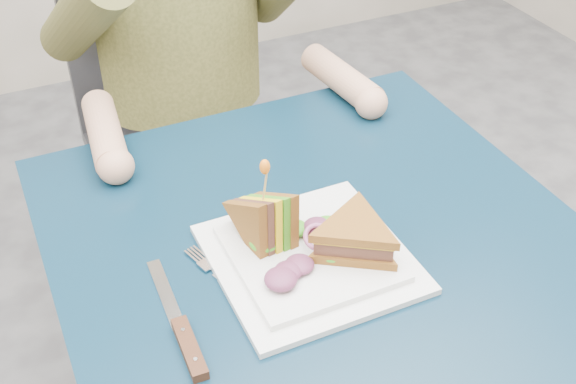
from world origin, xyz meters
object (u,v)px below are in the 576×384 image
chair (175,107)px  plate (310,257)px  table (317,274)px  fork (230,284)px  knife (185,337)px  sandwich_flat (355,237)px  sandwich_upright (266,221)px

chair → plate: chair is taller
table → plate: plate is taller
fork → knife: size_ratio=0.79×
chair → knife: 0.90m
sandwich_flat → fork: bearing=171.0°
knife → sandwich_upright: bearing=34.6°
table → plate: (-0.04, -0.05, 0.09)m
sandwich_upright → fork: 0.10m
table → sandwich_flat: size_ratio=3.92×
sandwich_flat → fork: size_ratio=1.09×
fork → plate: bearing=-1.1°
table → chair: size_ratio=0.81×
chair → knife: bearing=-105.7°
table → knife: (-0.24, -0.11, 0.09)m
chair → sandwich_upright: 0.79m
sandwich_upright → knife: 0.20m
plate → sandwich_upright: (-0.05, 0.04, 0.05)m
sandwich_flat → fork: (-0.17, 0.03, -0.04)m
table → fork: fork is taller
table → sandwich_flat: bearing=-76.1°
plate → sandwich_flat: sandwich_flat is taller
table → fork: size_ratio=4.29×
sandwich_flat → fork: sandwich_flat is taller
table → fork: bearing=-164.3°
sandwich_upright → chair: bearing=83.6°
fork → sandwich_flat: bearing=-9.0°
sandwich_upright → sandwich_flat: bearing=-34.9°
sandwich_upright → fork: size_ratio=0.75×
chair → sandwich_upright: bearing=-96.4°
chair → fork: bearing=-101.2°
chair → knife: chair is taller
knife → table: bearing=24.4°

